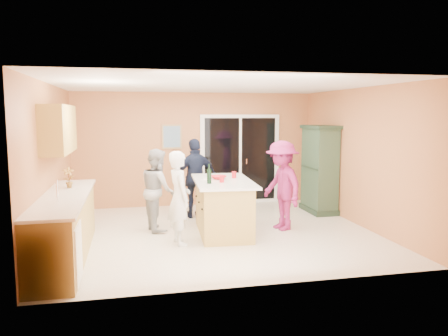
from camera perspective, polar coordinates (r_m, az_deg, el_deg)
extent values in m
plane|color=white|center=(7.90, -0.92, -8.42)|extent=(5.50, 5.50, 0.00)
cube|color=white|center=(7.63, -0.96, 10.75)|extent=(5.50, 5.00, 0.10)
cube|color=#E3925D|center=(10.11, -3.71, 2.45)|extent=(5.50, 0.10, 2.60)
cube|color=#E3925D|center=(5.25, 4.41, -1.81)|extent=(5.50, 0.10, 2.60)
cube|color=#E3925D|center=(7.62, -21.68, 0.47)|extent=(0.10, 5.00, 2.60)
cube|color=#E3925D|center=(8.62, 17.29, 1.36)|extent=(0.10, 5.00, 2.60)
cube|color=tan|center=(6.84, -20.08, -7.40)|extent=(0.60, 3.00, 0.90)
cube|color=white|center=(5.81, -21.45, -10.54)|extent=(0.62, 0.60, 0.72)
cube|color=silver|center=(6.74, -20.12, -3.53)|extent=(0.65, 3.05, 0.04)
cylinder|color=silver|center=(6.23, -20.95, -2.82)|extent=(0.02, 0.02, 0.30)
cube|color=tan|center=(7.35, -20.78, 4.78)|extent=(0.35, 1.60, 0.75)
cube|color=white|center=(10.31, 2.10, 1.15)|extent=(1.90, 0.05, 2.10)
cube|color=black|center=(10.30, 2.12, 1.14)|extent=(1.70, 0.03, 1.94)
cube|color=white|center=(10.29, 2.13, 1.14)|extent=(0.06, 0.04, 1.94)
cube|color=silver|center=(10.33, 2.95, 0.88)|extent=(0.02, 0.03, 0.12)
cube|color=#A28151|center=(10.01, -6.83, 4.09)|extent=(0.46, 0.03, 0.56)
cube|color=teal|center=(9.99, -6.83, 4.08)|extent=(0.38, 0.02, 0.48)
cube|color=tan|center=(7.77, -0.14, -5.22)|extent=(0.93, 1.66, 0.91)
cube|color=silver|center=(7.68, -0.14, -1.74)|extent=(1.10, 1.88, 0.04)
cube|color=black|center=(7.86, -0.14, -8.11)|extent=(0.85, 1.57, 0.10)
cube|color=#1E3122|center=(9.74, 12.24, -5.27)|extent=(0.52, 0.98, 0.11)
cube|color=#324B32|center=(9.60, 12.37, -0.18)|extent=(0.46, 0.93, 1.74)
cube|color=#1E3122|center=(9.53, 12.52, 5.25)|extent=(0.54, 1.02, 0.07)
imported|color=white|center=(7.09, -5.87, -3.91)|extent=(0.46, 0.62, 1.52)
imported|color=#A2A2A4|center=(8.02, -8.64, -2.81)|extent=(0.68, 0.81, 1.49)
imported|color=#181B34|center=(8.94, -3.73, -1.33)|extent=(1.02, 0.62, 1.62)
imported|color=#8F1F4D|center=(8.03, 7.56, -2.27)|extent=(0.82, 1.16, 1.63)
imported|color=red|center=(7.79, -0.71, -1.23)|extent=(0.33, 0.33, 0.06)
imported|color=red|center=(7.34, -19.63, -1.19)|extent=(0.19, 0.14, 0.34)
cylinder|color=red|center=(7.92, 1.32, -0.90)|extent=(0.10, 0.10, 0.12)
cylinder|color=red|center=(7.41, -0.30, -1.45)|extent=(0.08, 0.08, 0.11)
cylinder|color=black|center=(7.29, -1.95, -1.10)|extent=(0.08, 0.08, 0.24)
cylinder|color=black|center=(7.26, -1.96, 0.20)|extent=(0.03, 0.03, 0.09)
cylinder|color=silver|center=(7.85, -1.95, -1.33)|extent=(0.31, 0.31, 0.02)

